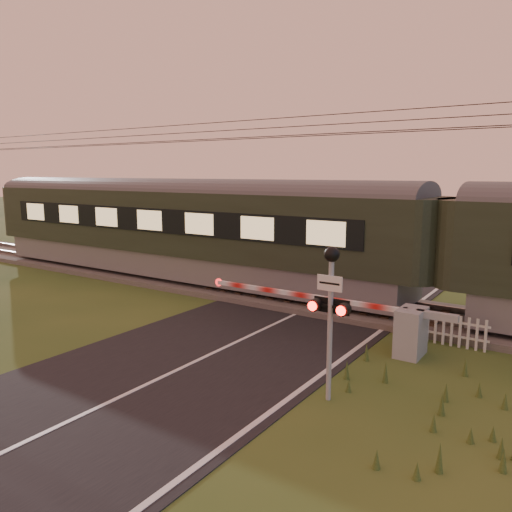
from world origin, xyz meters
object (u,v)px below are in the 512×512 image
Objects in this scene: boom_gate at (398,327)px; picket_fence at (440,328)px; crossing_signal at (331,296)px; train at (445,249)px.

boom_gate reaches higher than picket_fence.
crossing_signal is 4.85m from picket_fence.
picket_fence is (0.67, 1.23, -0.24)m from boom_gate.
train is 13.52× the size of crossing_signal.
boom_gate is at bearing -118.77° from picket_fence.
picket_fence is at bearing 61.23° from boom_gate.
boom_gate is at bearing 85.05° from crossing_signal.
picket_fence is (0.95, 4.46, -1.65)m from crossing_signal.
train is 17.07× the size of picket_fence.
picket_fence is (0.44, -1.89, -1.76)m from train.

